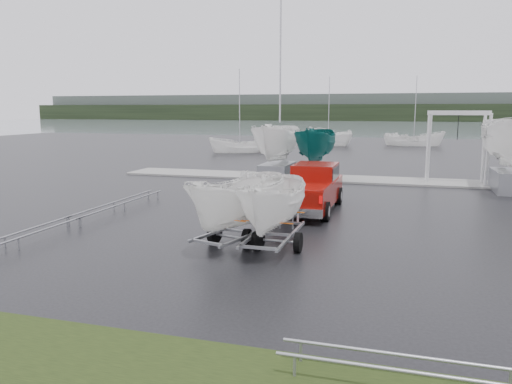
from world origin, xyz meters
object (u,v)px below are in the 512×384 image
Objects in this scene: pickup_truck at (312,187)px; trailer_parked at (239,157)px; boat_hoist at (457,137)px; trailer_hitched at (274,161)px.

trailer_parked is at bearing -100.13° from pickup_truck.
trailer_parked is 17.43m from boat_hoist.
trailer_hitched is 16.98m from boat_hoist.
trailer_hitched reaches higher than boat_hoist.
trailer_parked reaches higher than pickup_truck.
trailer_hitched reaches higher than pickup_truck.
boat_hoist reaches higher than pickup_truck.
pickup_truck is 1.10× the size of trailer_parked.
trailer_hitched is 1.13m from trailer_parked.
trailer_hitched is at bearing -90.00° from pickup_truck.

